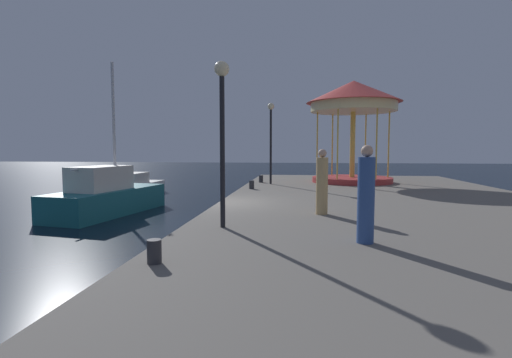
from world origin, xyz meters
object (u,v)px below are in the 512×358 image
carousel (353,106)px  person_mid_promenade (366,197)px  sailboat_teal (106,196)px  motorboat_white (135,187)px  lamp_post_near_edge (222,114)px  lamp_post_mid_promenade (271,129)px  person_by_the_water (322,184)px  bollard_south (261,179)px  bollard_north (252,185)px  bollard_center (154,251)px

carousel → person_mid_promenade: (-1.58, -14.25, -3.36)m
person_mid_promenade → sailboat_teal: bearing=143.0°
motorboat_white → lamp_post_near_edge: size_ratio=1.08×
lamp_post_mid_promenade → person_by_the_water: (2.23, -9.37, -2.07)m
lamp_post_near_edge → person_by_the_water: size_ratio=2.09×
person_mid_promenade → motorboat_white: bearing=129.4°
lamp_post_near_edge → person_mid_promenade: lamp_post_near_edge is taller
carousel → person_by_the_water: size_ratio=3.00×
person_by_the_water → bollard_south: bearing=105.5°
carousel → lamp_post_mid_promenade: size_ratio=1.31×
lamp_post_near_edge → lamp_post_mid_promenade: 11.53m
bollard_north → bollard_center: bearing=-90.5°
bollard_center → lamp_post_mid_promenade: bearing=86.9°
carousel → bollard_north: bearing=-141.0°
carousel → bollard_north: 7.83m
bollard_north → bollard_south: bearing=88.8°
lamp_post_mid_promenade → bollard_south: size_ratio=10.84×
motorboat_white → bollard_center: bearing=-64.7°
person_mid_promenade → lamp_post_near_edge: bearing=159.6°
bollard_south → lamp_post_near_edge: bearing=-88.3°
carousel → bollard_north: (-5.20, -4.20, -4.09)m
bollard_north → person_by_the_water: person_by_the_water is taller
motorboat_white → person_mid_promenade: 17.15m
bollard_south → person_mid_promenade: size_ratio=0.20×
person_by_the_water → carousel: bearing=78.2°
motorboat_white → bollard_center: motorboat_white is taller
bollard_center → bollard_north: 11.88m
lamp_post_near_edge → bollard_south: bearing=91.7°
bollard_center → bollard_north: (0.10, 11.88, 0.00)m
carousel → lamp_post_near_edge: size_ratio=1.43×
sailboat_teal → bollard_north: bearing=28.5°
lamp_post_near_edge → person_by_the_water: (2.49, 2.15, -1.85)m
sailboat_teal → bollard_south: bearing=49.1°
person_by_the_water → person_mid_promenade: bearing=-78.2°
motorboat_white → bollard_center: size_ratio=10.70×
motorboat_white → bollard_north: (7.24, -3.17, 0.50)m
sailboat_teal → lamp_post_near_edge: 8.85m
person_mid_promenade → person_by_the_water: bearing=101.8°
lamp_post_near_edge → bollard_center: size_ratio=9.91×
carousel → bollard_center: 17.42m
motorboat_white → lamp_post_near_edge: (7.67, -12.04, 3.03)m
carousel → bollard_center: bearing=-108.2°
carousel → bollard_south: 6.58m
bollard_center → person_by_the_water: size_ratio=0.21×
carousel → sailboat_teal: bearing=-146.2°
sailboat_teal → person_mid_promenade: sailboat_teal is taller
motorboat_white → bollard_south: bearing=2.9°
sailboat_teal → lamp_post_mid_promenade: sailboat_teal is taller
sailboat_teal → person_mid_promenade: (9.27, -6.98, 0.98)m
motorboat_white → lamp_post_near_edge: bearing=-57.5°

